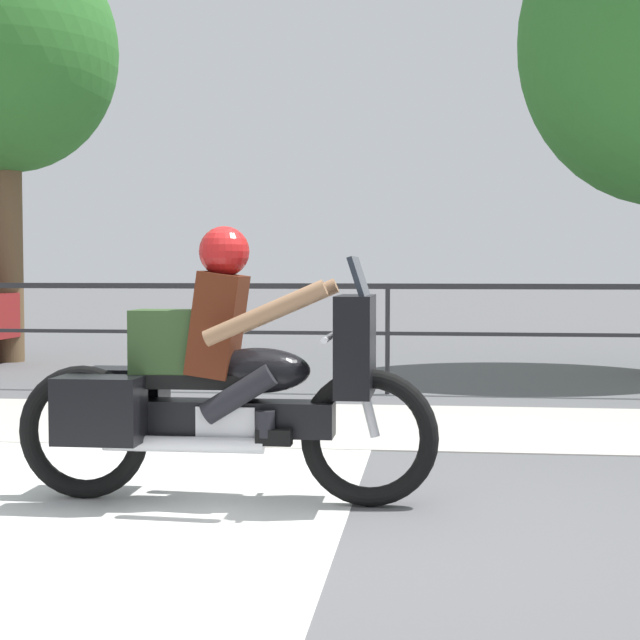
% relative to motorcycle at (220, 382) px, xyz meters
% --- Properties ---
extents(ground_plane, '(120.00, 120.00, 0.00)m').
position_rel_motorcycle_xyz_m(ground_plane, '(0.72, -0.50, -0.70)').
color(ground_plane, '#565659').
extents(sidewalk_band, '(44.00, 2.40, 0.01)m').
position_rel_motorcycle_xyz_m(sidewalk_band, '(0.72, 2.90, -0.69)').
color(sidewalk_band, '#B7B2A8').
rests_on(sidewalk_band, ground).
extents(crosswalk_band, '(3.25, 6.00, 0.01)m').
position_rel_motorcycle_xyz_m(crosswalk_band, '(-0.86, -0.70, -0.69)').
color(crosswalk_band, silver).
rests_on(crosswalk_band, ground).
extents(fence_railing, '(36.00, 0.05, 1.19)m').
position_rel_motorcycle_xyz_m(fence_railing, '(0.72, 4.99, 0.24)').
color(fence_railing, '#232326').
rests_on(fence_railing, ground).
extents(motorcycle, '(2.46, 0.76, 1.60)m').
position_rel_motorcycle_xyz_m(motorcycle, '(0.00, 0.00, 0.00)').
color(motorcycle, black).
rests_on(motorcycle, ground).
extents(tree_behind_car, '(3.16, 3.16, 6.21)m').
position_rel_motorcycle_xyz_m(tree_behind_car, '(-4.88, 8.05, 3.74)').
color(tree_behind_car, brown).
rests_on(tree_behind_car, ground).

